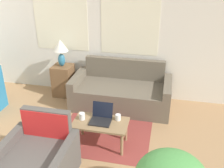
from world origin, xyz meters
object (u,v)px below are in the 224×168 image
object	(u,v)px
armchair	(40,159)
table_lamp	(61,48)
couch	(122,92)
coffee_table	(101,125)
laptop	(101,117)
cup_navy	(118,117)
cup_yellow	(82,116)

from	to	relation	value
armchair	table_lamp	xyz separation A→B (m)	(-0.57, 2.22, 0.74)
couch	coffee_table	distance (m)	1.28
couch	laptop	xyz separation A→B (m)	(-0.08, -1.22, 0.20)
couch	armchair	xyz separation A→B (m)	(-0.68, -2.06, 0.01)
laptop	cup_navy	world-z (taller)	laptop
couch	table_lamp	xyz separation A→B (m)	(-1.25, 0.16, 0.74)
table_lamp	laptop	xyz separation A→B (m)	(1.17, -1.38, -0.55)
table_lamp	cup_navy	size ratio (longest dim) A/B	5.81
laptop	cup_yellow	bearing A→B (deg)	-174.01
coffee_table	cup_navy	size ratio (longest dim) A/B	8.72
armchair	laptop	distance (m)	1.04
table_lamp	cup_navy	xyz separation A→B (m)	(1.41, -1.32, -0.56)
laptop	couch	bearing A→B (deg)	86.10
couch	table_lamp	size ratio (longest dim) A/B	3.40
coffee_table	cup_yellow	world-z (taller)	cup_yellow
laptop	cup_navy	distance (m)	0.25
cup_navy	cup_yellow	world-z (taller)	cup_yellow
couch	laptop	world-z (taller)	couch
armchair	cup_yellow	size ratio (longest dim) A/B	8.19
armchair	cup_navy	distance (m)	1.24
cup_yellow	laptop	bearing A→B (deg)	5.99
couch	cup_navy	xyz separation A→B (m)	(0.16, -1.16, 0.19)
armchair	cup_yellow	xyz separation A→B (m)	(0.30, 0.80, 0.18)
coffee_table	laptop	bearing A→B (deg)	90.63
couch	cup_yellow	bearing A→B (deg)	-106.54
coffee_table	table_lamp	bearing A→B (deg)	129.16
cup_navy	laptop	bearing A→B (deg)	-164.95
laptop	cup_yellow	distance (m)	0.29
table_lamp	coffee_table	world-z (taller)	table_lamp
table_lamp	laptop	world-z (taller)	table_lamp
laptop	armchair	bearing A→B (deg)	-125.35
cup_yellow	table_lamp	bearing A→B (deg)	121.81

